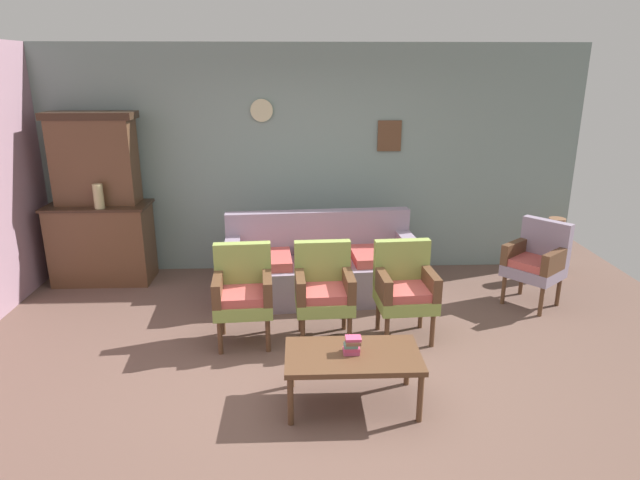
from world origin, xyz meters
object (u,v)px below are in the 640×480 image
at_px(book_stack_on_table, 352,345).
at_px(floor_vase_by_wall, 553,248).
at_px(armchair_near_cabinet, 324,288).
at_px(wingback_chair_by_fireplace, 537,259).
at_px(coffee_table, 353,359).
at_px(armchair_by_doorway, 405,286).
at_px(side_cabinet, 102,243).
at_px(vase_on_cabinet, 98,196).
at_px(floral_couch, 321,268).
at_px(armchair_row_middle, 243,290).

distance_m(book_stack_on_table, floor_vase_by_wall, 3.65).
distance_m(armchair_near_cabinet, wingback_chair_by_fireplace, 2.37).
bearing_deg(wingback_chair_by_fireplace, coffee_table, -140.22).
xyz_separation_m(armchair_near_cabinet, armchair_by_doorway, (0.75, 0.00, 0.00)).
bearing_deg(floor_vase_by_wall, side_cabinet, 178.93).
xyz_separation_m(side_cabinet, floor_vase_by_wall, (5.33, -0.10, -0.10)).
bearing_deg(floor_vase_by_wall, armchair_near_cabinet, -152.91).
xyz_separation_m(side_cabinet, book_stack_on_table, (2.68, -2.60, 0.01)).
height_order(armchair_near_cabinet, armchair_by_doorway, same).
bearing_deg(vase_on_cabinet, floral_couch, -8.41).
xyz_separation_m(vase_on_cabinet, wingback_chair_by_fireplace, (4.71, -0.67, -0.57)).
height_order(side_cabinet, wingback_chair_by_fireplace, side_cabinet).
height_order(vase_on_cabinet, book_stack_on_table, vase_on_cabinet).
distance_m(side_cabinet, armchair_row_middle, 2.38).
height_order(wingback_chair_by_fireplace, coffee_table, wingback_chair_by_fireplace).
bearing_deg(armchair_row_middle, book_stack_on_table, -49.13).
xyz_separation_m(coffee_table, floor_vase_by_wall, (2.65, 2.51, -0.01)).
xyz_separation_m(floral_couch, armchair_by_doorway, (0.73, -0.99, 0.17)).
distance_m(armchair_by_doorway, floor_vase_by_wall, 2.52).
xyz_separation_m(side_cabinet, armchair_near_cabinet, (2.52, -1.54, 0.03)).
xyz_separation_m(armchair_near_cabinet, coffee_table, (0.17, -1.07, -0.12)).
distance_m(floral_couch, wingback_chair_by_fireplace, 2.29).
bearing_deg(floor_vase_by_wall, vase_on_cabinet, -179.06).
relative_size(vase_on_cabinet, coffee_table, 0.27).
bearing_deg(side_cabinet, floor_vase_by_wall, -1.07).
bearing_deg(book_stack_on_table, wingback_chair_by_fireplace, 39.53).
height_order(vase_on_cabinet, floral_couch, vase_on_cabinet).
bearing_deg(armchair_row_middle, coffee_table, -49.18).
height_order(book_stack_on_table, floor_vase_by_wall, floor_vase_by_wall).
bearing_deg(floor_vase_by_wall, coffee_table, -136.51).
xyz_separation_m(side_cabinet, coffee_table, (2.69, -2.61, -0.09)).
relative_size(wingback_chair_by_fireplace, coffee_table, 0.90).
distance_m(floral_couch, floor_vase_by_wall, 2.83).
xyz_separation_m(floral_couch, book_stack_on_table, (0.14, -2.05, 0.16)).
height_order(side_cabinet, armchair_row_middle, side_cabinet).
relative_size(floral_couch, armchair_near_cabinet, 2.35).
height_order(side_cabinet, floor_vase_by_wall, side_cabinet).
bearing_deg(armchair_near_cabinet, book_stack_on_table, -81.49).
xyz_separation_m(wingback_chair_by_fireplace, coffee_table, (-2.11, -1.76, -0.12)).
xyz_separation_m(floral_couch, floor_vase_by_wall, (2.80, 0.45, 0.04)).
bearing_deg(vase_on_cabinet, coffee_table, -43.01).
bearing_deg(book_stack_on_table, vase_on_cabinet, 137.03).
bearing_deg(book_stack_on_table, coffee_table, -55.46).
bearing_deg(floral_couch, floor_vase_by_wall, 9.09).
height_order(armchair_by_doorway, floor_vase_by_wall, armchair_by_doorway).
relative_size(side_cabinet, floor_vase_by_wall, 1.57).
xyz_separation_m(armchair_row_middle, wingback_chair_by_fireplace, (3.01, 0.71, 0.00)).
bearing_deg(armchair_row_middle, armchair_by_doorway, 1.35).
height_order(side_cabinet, book_stack_on_table, side_cabinet).
relative_size(armchair_near_cabinet, book_stack_on_table, 6.86).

